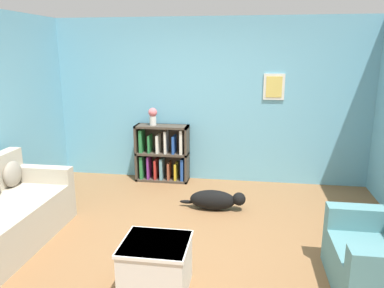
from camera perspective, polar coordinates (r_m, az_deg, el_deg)
ground_plane at (r=4.31m, az=-0.84°, el=-14.99°), size 14.00×14.00×0.00m
wall_back at (r=6.05m, az=2.70°, el=6.53°), size 5.60×0.13×2.60m
bookshelf at (r=6.15m, az=-4.53°, el=-1.58°), size 0.86×0.30×0.92m
coffee_table at (r=3.49m, az=-5.51°, el=-17.87°), size 0.59×0.55×0.47m
dog at (r=5.10m, az=3.59°, el=-8.49°), size 0.90×0.24×0.27m
vase at (r=6.02m, az=-6.00°, el=4.34°), size 0.14×0.14×0.28m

